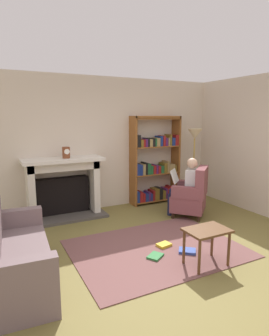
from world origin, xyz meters
name	(u,v)px	position (x,y,z in m)	size (l,w,h in m)	color
ground	(168,258)	(0.00, 0.00, 0.00)	(14.00, 14.00, 0.00)	olive
back_wall	(101,144)	(0.00, 2.55, 1.35)	(5.60, 0.10, 2.70)	beige
side_wall_right	(243,144)	(2.65, 1.25, 1.35)	(0.10, 5.20, 2.70)	beige
area_rug	(156,248)	(0.00, 0.30, 0.01)	(2.40, 1.80, 0.01)	brown
fireplace	(63,186)	(-0.86, 2.30, 0.60)	(1.51, 0.64, 1.15)	#4C4742
mantel_clock	(66,153)	(-0.80, 2.20, 1.25)	(0.14, 0.14, 0.21)	brown
bookshelf	(155,163)	(1.19, 2.33, 0.90)	(1.13, 0.32, 1.92)	brown
armchair_reading	(192,195)	(1.34, 1.20, 0.42)	(0.89, 0.89, 0.97)	#331E14
seated_reader	(186,184)	(1.26, 1.28, 0.62)	(0.58, 0.59, 1.14)	silver
sofa_floral	(12,257)	(-1.93, 0.31, 0.32)	(0.83, 1.74, 0.85)	slate
side_table	(207,235)	(0.33, -0.39, 0.41)	(0.56, 0.39, 0.49)	brown
scattered_books	(171,250)	(0.14, 0.11, 0.03)	(0.76, 0.55, 0.04)	#267233
floor_lamp	(194,141)	(1.88, 1.86, 1.40)	(0.32, 0.32, 1.65)	#B7933F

